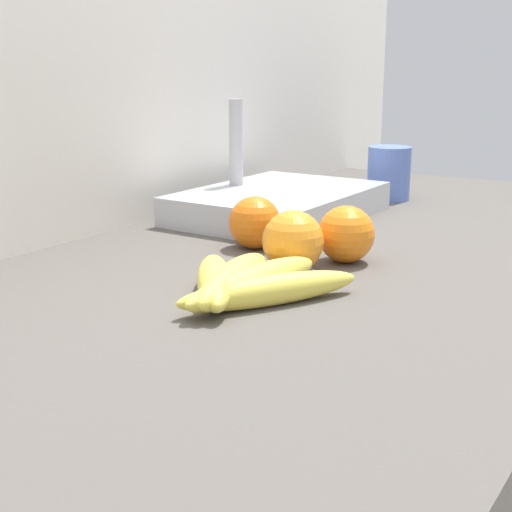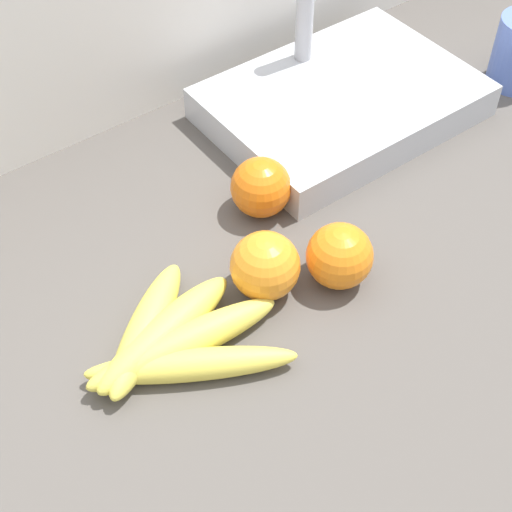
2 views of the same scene
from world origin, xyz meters
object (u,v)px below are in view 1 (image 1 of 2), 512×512
orange_far_right (346,234)px  orange_right (296,242)px  orange_front (255,223)px  banana_bunch (243,283)px  sink_basin (278,202)px  mug (389,173)px

orange_far_right → orange_right: bearing=156.7°
orange_front → orange_right: orange_right is taller
banana_bunch → sink_basin: (0.40, 0.20, 0.01)m
orange_far_right → sink_basin: (0.20, 0.22, -0.01)m
mug → orange_far_right: bearing=-163.6°
orange_far_right → sink_basin: size_ratio=0.21×
orange_right → mug: 0.54m
sink_basin → mug: size_ratio=3.48×
banana_bunch → mug: (0.66, 0.11, 0.03)m
orange_far_right → orange_front: size_ratio=1.02×
orange_front → sink_basin: bearing=22.7°
orange_front → sink_basin: size_ratio=0.21×
orange_right → orange_front: bearing=56.3°
orange_right → sink_basin: (0.27, 0.19, -0.01)m
orange_front → orange_right: size_ratio=0.95×
orange_right → orange_far_right: bearing=-23.3°
orange_front → orange_far_right: bearing=-88.5°
mug → banana_bunch: bearing=-170.5°
sink_basin → orange_right: bearing=-144.8°
orange_far_right → banana_bunch: bearing=173.3°
sink_basin → mug: 0.27m
orange_right → sink_basin: 0.33m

